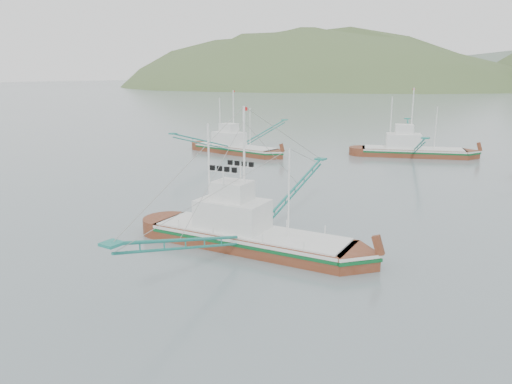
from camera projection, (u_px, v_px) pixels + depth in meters
The scene contains 5 objects.
ground at pixel (208, 255), 33.95m from camera, with size 1200.00×1200.00×0.00m, color slate.
main_boat at pixel (248, 226), 35.13m from camera, with size 14.83×26.39×10.69m.
bg_boat_far at pixel (413, 142), 73.24m from camera, with size 15.10×25.58×10.76m.
bg_boat_left at pixel (235, 144), 76.36m from camera, with size 14.31×25.29×10.27m.
headland_left at pixel (304, 87), 422.97m from camera, with size 448.00×308.00×210.00m, color #455C2F.
Camera 1 is at (20.08, -25.14, 12.11)m, focal length 35.00 mm.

